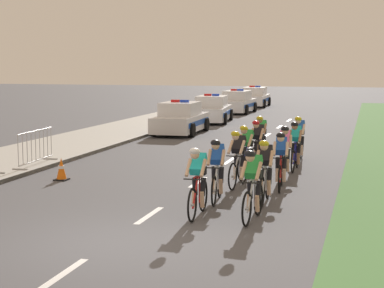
{
  "coord_description": "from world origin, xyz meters",
  "views": [
    {
      "loc": [
        4.53,
        -10.33,
        3.26
      ],
      "look_at": [
        -0.09,
        5.94,
        1.1
      ],
      "focal_mm": 59.04,
      "sensor_mm": 36.0,
      "label": 1
    }
  ],
  "objects_px": {
    "cyclist_second": "(253,184)",
    "cyclist_twelfth": "(299,138)",
    "cyclist_eighth": "(285,151)",
    "cyclist_eleventh": "(261,137)",
    "traffic_cone_near": "(61,169)",
    "police_car_second": "(212,110)",
    "cyclist_seventh": "(246,150)",
    "cyclist_fourth": "(265,170)",
    "cyclist_lead": "(198,181)",
    "police_car_third": "(237,103)",
    "cyclist_ninth": "(258,143)",
    "crowd_barrier_rear": "(36,148)",
    "police_car_nearest": "(181,119)",
    "cyclist_sixth": "(281,160)",
    "cyclist_fifth": "(238,158)",
    "police_car_furthest": "(255,98)",
    "cyclist_third": "(217,169)",
    "cyclist_tenth": "(295,145)"
  },
  "relations": [
    {
      "from": "cyclist_second",
      "to": "cyclist_twelfth",
      "type": "relative_size",
      "value": 1.0
    },
    {
      "from": "cyclist_eighth",
      "to": "cyclist_twelfth",
      "type": "relative_size",
      "value": 1.0
    },
    {
      "from": "cyclist_second",
      "to": "cyclist_eleventh",
      "type": "height_order",
      "value": "same"
    },
    {
      "from": "traffic_cone_near",
      "to": "police_car_second",
      "type": "bearing_deg",
      "value": 90.7
    },
    {
      "from": "cyclist_seventh",
      "to": "cyclist_twelfth",
      "type": "height_order",
      "value": "same"
    },
    {
      "from": "cyclist_fourth",
      "to": "cyclist_lead",
      "type": "bearing_deg",
      "value": -124.68
    },
    {
      "from": "cyclist_seventh",
      "to": "police_car_third",
      "type": "bearing_deg",
      "value": 102.39
    },
    {
      "from": "cyclist_lead",
      "to": "cyclist_fourth",
      "type": "relative_size",
      "value": 1.0
    },
    {
      "from": "cyclist_ninth",
      "to": "police_car_second",
      "type": "xyz_separation_m",
      "value": [
        -5.17,
        14.75,
        -0.11
      ]
    },
    {
      "from": "cyclist_lead",
      "to": "crowd_barrier_rear",
      "type": "bearing_deg",
      "value": 144.25
    },
    {
      "from": "cyclist_eleventh",
      "to": "police_car_nearest",
      "type": "bearing_deg",
      "value": 125.03
    },
    {
      "from": "cyclist_second",
      "to": "cyclist_sixth",
      "type": "relative_size",
      "value": 1.0
    },
    {
      "from": "cyclist_eleventh",
      "to": "cyclist_twelfth",
      "type": "height_order",
      "value": "same"
    },
    {
      "from": "cyclist_eighth",
      "to": "cyclist_eleventh",
      "type": "distance_m",
      "value": 3.38
    },
    {
      "from": "cyclist_fourth",
      "to": "cyclist_fifth",
      "type": "relative_size",
      "value": 1.0
    },
    {
      "from": "cyclist_fourth",
      "to": "crowd_barrier_rear",
      "type": "bearing_deg",
      "value": 158.59
    },
    {
      "from": "police_car_furthest",
      "to": "cyclist_fourth",
      "type": "bearing_deg",
      "value": -79.41
    },
    {
      "from": "cyclist_eleventh",
      "to": "police_car_third",
      "type": "xyz_separation_m",
      "value": [
        -5.01,
        20.12,
        -0.11
      ]
    },
    {
      "from": "cyclist_sixth",
      "to": "police_car_third",
      "type": "relative_size",
      "value": 0.39
    },
    {
      "from": "cyclist_lead",
      "to": "cyclist_eleventh",
      "type": "height_order",
      "value": "same"
    },
    {
      "from": "crowd_barrier_rear",
      "to": "traffic_cone_near",
      "type": "height_order",
      "value": "crowd_barrier_rear"
    },
    {
      "from": "cyclist_twelfth",
      "to": "crowd_barrier_rear",
      "type": "height_order",
      "value": "cyclist_twelfth"
    },
    {
      "from": "cyclist_second",
      "to": "crowd_barrier_rear",
      "type": "relative_size",
      "value": 0.74
    },
    {
      "from": "cyclist_third",
      "to": "traffic_cone_near",
      "type": "bearing_deg",
      "value": 162.3
    },
    {
      "from": "cyclist_third",
      "to": "police_car_third",
      "type": "height_order",
      "value": "police_car_third"
    },
    {
      "from": "police_car_second",
      "to": "cyclist_fifth",
      "type": "bearing_deg",
      "value": -73.82
    },
    {
      "from": "cyclist_lead",
      "to": "police_car_third",
      "type": "bearing_deg",
      "value": 100.1
    },
    {
      "from": "police_car_nearest",
      "to": "traffic_cone_near",
      "type": "bearing_deg",
      "value": -88.95
    },
    {
      "from": "cyclist_third",
      "to": "police_car_furthest",
      "type": "xyz_separation_m",
      "value": [
        -5.1,
        33.42,
        -0.11
      ]
    },
    {
      "from": "cyclist_tenth",
      "to": "police_car_nearest",
      "type": "relative_size",
      "value": 0.39
    },
    {
      "from": "cyclist_lead",
      "to": "cyclist_tenth",
      "type": "bearing_deg",
      "value": 78.48
    },
    {
      "from": "traffic_cone_near",
      "to": "cyclist_seventh",
      "type": "bearing_deg",
      "value": 20.5
    },
    {
      "from": "cyclist_twelfth",
      "to": "police_car_furthest",
      "type": "distance_m",
      "value": 27.26
    },
    {
      "from": "cyclist_twelfth",
      "to": "crowd_barrier_rear",
      "type": "xyz_separation_m",
      "value": [
        -7.78,
        -3.68,
        -0.14
      ]
    },
    {
      "from": "cyclist_fourth",
      "to": "police_car_third",
      "type": "xyz_separation_m",
      "value": [
        -6.22,
        26.65,
        -0.11
      ]
    },
    {
      "from": "cyclist_fourth",
      "to": "cyclist_ninth",
      "type": "distance_m",
      "value": 5.06
    },
    {
      "from": "cyclist_twelfth",
      "to": "cyclist_fourth",
      "type": "bearing_deg",
      "value": -90.41
    },
    {
      "from": "cyclist_second",
      "to": "cyclist_third",
      "type": "height_order",
      "value": "same"
    },
    {
      "from": "cyclist_second",
      "to": "cyclist_ninth",
      "type": "distance_m",
      "value": 6.78
    },
    {
      "from": "cyclist_ninth",
      "to": "cyclist_twelfth",
      "type": "relative_size",
      "value": 1.0
    },
    {
      "from": "cyclist_tenth",
      "to": "cyclist_twelfth",
      "type": "bearing_deg",
      "value": 93.01
    },
    {
      "from": "cyclist_second",
      "to": "cyclist_ninth",
      "type": "height_order",
      "value": "same"
    },
    {
      "from": "cyclist_third",
      "to": "police_car_nearest",
      "type": "distance_m",
      "value": 14.76
    },
    {
      "from": "police_car_furthest",
      "to": "traffic_cone_near",
      "type": "xyz_separation_m",
      "value": [
        0.23,
        -31.86,
        -0.37
      ]
    },
    {
      "from": "cyclist_second",
      "to": "police_car_second",
      "type": "distance_m",
      "value": 22.34
    },
    {
      "from": "cyclist_lead",
      "to": "cyclist_second",
      "type": "relative_size",
      "value": 1.0
    },
    {
      "from": "cyclist_second",
      "to": "police_car_nearest",
      "type": "xyz_separation_m",
      "value": [
        -6.25,
        15.41,
        -0.11
      ]
    },
    {
      "from": "cyclist_seventh",
      "to": "cyclist_twelfth",
      "type": "xyz_separation_m",
      "value": [
        1.12,
        3.49,
        0.0
      ]
    },
    {
      "from": "cyclist_eleventh",
      "to": "traffic_cone_near",
      "type": "xyz_separation_m",
      "value": [
        -4.78,
        -5.15,
        -0.48
      ]
    },
    {
      "from": "cyclist_second",
      "to": "police_car_nearest",
      "type": "distance_m",
      "value": 16.63
    }
  ]
}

